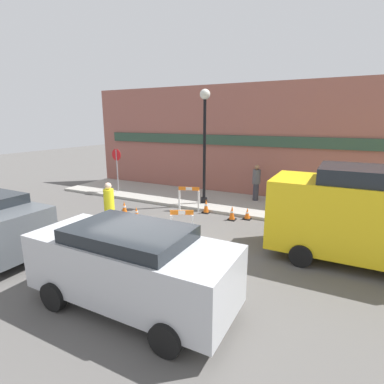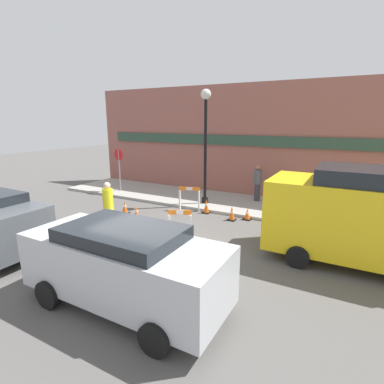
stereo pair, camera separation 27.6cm
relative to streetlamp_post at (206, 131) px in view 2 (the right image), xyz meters
name	(u,v)px [view 2 (the right image)]	position (x,y,z in m)	size (l,w,h in m)	color
ground_plane	(151,256)	(0.95, -5.41, -3.30)	(60.00, 60.00, 0.00)	#565451
sidewalk_slab	(230,203)	(0.95, 0.75, -3.24)	(18.00, 3.32, 0.12)	#9E9B93
storefront_facade	(245,142)	(0.95, 2.49, -0.55)	(18.00, 0.22, 5.50)	#93564C
streetlamp_post	(206,131)	(0.00, 0.00, 0.00)	(0.44, 0.44, 4.93)	black
stop_sign	(119,163)	(-5.00, -0.01, -1.69)	(0.60, 0.07, 2.22)	gray
barricade_0	(180,225)	(1.16, -4.11, -2.75)	(0.72, 0.45, 1.05)	white
barricade_1	(189,198)	(-0.21, -1.06, -2.74)	(0.89, 0.40, 1.04)	white
traffic_cone_0	(137,213)	(-1.54, -2.95, -3.07)	(0.30, 0.30, 0.48)	black
traffic_cone_1	(142,226)	(-0.40, -4.05, -3.07)	(0.30, 0.30, 0.50)	black
traffic_cone_2	(206,206)	(0.57, -1.01, -3.01)	(0.30, 0.30, 0.60)	black
traffic_cone_3	(247,214)	(2.34, -1.01, -3.08)	(0.30, 0.30, 0.46)	black
traffic_cone_4	(232,213)	(1.84, -1.37, -3.03)	(0.30, 0.30, 0.57)	black
traffic_cone_5	(125,207)	(-2.36, -2.69, -3.04)	(0.30, 0.30, 0.55)	black
person_worker	(108,207)	(-1.18, -4.79, -2.31)	(0.45, 0.45, 1.83)	#33333D
person_pedestrian	(258,182)	(1.96, 1.50, -2.29)	(0.50, 0.50, 1.67)	#33333D
parked_car_1	(124,262)	(1.90, -7.55, -2.33)	(4.33, 1.86, 1.74)	#B7BABF
work_van	(375,215)	(6.40, -3.12, -1.89)	(5.30, 2.19, 2.61)	yellow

